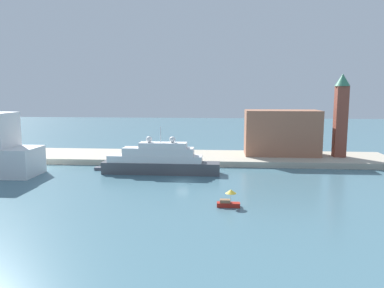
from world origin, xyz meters
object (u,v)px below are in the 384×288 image
parked_car (139,154)px  mooring_bollard (190,158)px  harbor_building (282,133)px  bell_tower (341,112)px  large_yacht (159,161)px  small_motorboat (229,200)px  person_figure (159,155)px  work_barge (107,169)px

parked_car → mooring_bollard: bearing=-15.7°
parked_car → harbor_building: bearing=9.2°
harbor_building → bell_tower: size_ratio=0.91×
bell_tower → parked_car: 56.94m
large_yacht → mooring_bollard: 12.07m
small_motorboat → person_figure: 42.45m
parked_car → person_figure: bearing=-11.5°
parked_car → work_barge: bearing=-116.4°
bell_tower → person_figure: bearing=-173.5°
harbor_building → parked_car: 40.96m
small_motorboat → mooring_bollard: (-9.81, 35.28, 0.77)m
work_barge → harbor_building: bearing=21.4°
small_motorboat → person_figure: bearing=115.9°
large_yacht → person_figure: large_yacht is taller
large_yacht → harbor_building: 38.30m
bell_tower → parked_car: size_ratio=5.73×
harbor_building → mooring_bollard: 28.18m
bell_tower → person_figure: size_ratio=14.46×
mooring_bollard → parked_car: bearing=164.3°
person_figure → mooring_bollard: 9.19m
small_motorboat → mooring_bollard: size_ratio=4.50×
large_yacht → person_figure: size_ratio=17.80×
mooring_bollard → large_yacht: bearing=-122.0°
large_yacht → parked_car: 16.52m
work_barge → small_motorboat: bearing=-42.8°
bell_tower → mooring_bollard: 43.48m
small_motorboat → large_yacht: bearing=122.8°
work_barge → harbor_building: 49.70m
large_yacht → mooring_bollard: size_ratio=32.09×
work_barge → harbor_building: (45.73, 17.94, 7.54)m
harbor_building → bell_tower: 16.73m
bell_tower → parked_car: bearing=-175.4°
large_yacht → harbor_building: harbor_building is taller
small_motorboat → bell_tower: 55.22m
work_barge → person_figure: 15.60m
harbor_building → mooring_bollard: bearing=-157.5°
small_motorboat → person_figure: person_figure is taller
small_motorboat → parked_car: small_motorboat is taller
work_barge → mooring_bollard: (20.29, 7.38, 1.61)m
work_barge → person_figure: (11.57, 10.29, 1.90)m
large_yacht → mooring_bollard: large_yacht is taller
bell_tower → harbor_building: bearing=172.6°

